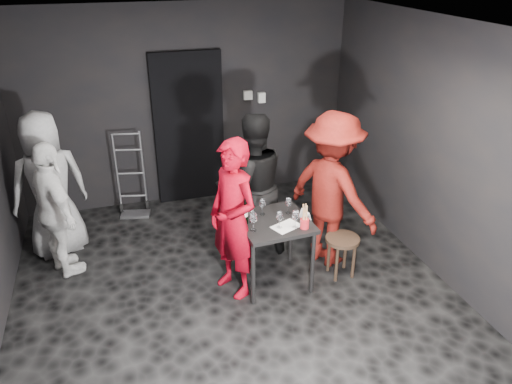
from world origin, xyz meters
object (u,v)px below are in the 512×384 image
object	(u,v)px
bystander_cream	(55,209)
bystander_grey	(47,175)
woman_black	(252,176)
tasting_table	(274,229)
breadstick_cup	(305,217)
man_maroon	(333,177)
wine_bottle	(244,213)
server_red	(233,210)
hand_truck	(134,199)
stool	(342,245)

from	to	relation	value
bystander_cream	bystander_grey	xyz separation A→B (m)	(-0.07, 0.47, 0.20)
woman_black	bystander_cream	size ratio (longest dim) A/B	1.23
tasting_table	bystander_grey	size ratio (longest dim) A/B	0.38
breadstick_cup	bystander_cream	bearing A→B (deg)	155.97
man_maroon	wine_bottle	world-z (taller)	man_maroon
server_red	breadstick_cup	distance (m)	0.72
hand_truck	woman_black	world-z (taller)	woman_black
server_red	bystander_cream	world-z (taller)	server_red
man_maroon	bystander_grey	distance (m)	3.18
bystander_grey	breadstick_cup	size ratio (longest dim) A/B	7.06
bystander_grey	woman_black	bearing A→B (deg)	146.01
hand_truck	stool	size ratio (longest dim) A/B	2.44
server_red	wine_bottle	world-z (taller)	server_red
tasting_table	woman_black	bearing A→B (deg)	93.73
wine_bottle	breadstick_cup	world-z (taller)	wine_bottle
stool	server_red	distance (m)	1.32
woman_black	server_red	bearing A→B (deg)	56.98
bystander_cream	wine_bottle	xyz separation A→B (m)	(1.86, -0.81, 0.08)
hand_truck	tasting_table	world-z (taller)	hand_truck
stool	bystander_grey	distance (m)	3.37
server_red	man_maroon	size ratio (longest dim) A/B	0.90
tasting_table	bystander_grey	distance (m)	2.62
server_red	woman_black	bearing A→B (deg)	124.41
server_red	woman_black	world-z (taller)	woman_black
stool	server_red	size ratio (longest dim) A/B	0.25
server_red	stool	bearing A→B (deg)	60.79
bystander_cream	wine_bottle	world-z (taller)	bystander_cream
server_red	bystander_cream	distance (m)	1.94
stool	man_maroon	size ratio (longest dim) A/B	0.22
server_red	breadstick_cup	bearing A→B (deg)	48.10
tasting_table	wine_bottle	xyz separation A→B (m)	(-0.30, 0.04, 0.22)
stool	woman_black	xyz separation A→B (m)	(-0.80, 0.76, 0.59)
stool	man_maroon	xyz separation A→B (m)	(-0.01, 0.32, 0.67)
server_red	wine_bottle	xyz separation A→B (m)	(0.13, 0.06, -0.08)
woman_black	bystander_cream	xyz separation A→B (m)	(-2.13, 0.20, -0.19)
server_red	bystander_cream	xyz separation A→B (m)	(-1.73, 0.87, -0.16)
bystander_cream	breadstick_cup	world-z (taller)	bystander_cream
woman_black	man_maroon	distance (m)	0.91
stool	wine_bottle	distance (m)	1.17
bystander_cream	hand_truck	bearing A→B (deg)	-60.91
hand_truck	tasting_table	distance (m)	2.47
man_maroon	bystander_cream	size ratio (longest dim) A/B	1.33
hand_truck	man_maroon	bearing A→B (deg)	-29.01
bystander_cream	breadstick_cup	distance (m)	2.64
server_red	bystander_grey	distance (m)	2.25
server_red	wine_bottle	size ratio (longest dim) A/B	6.10
bystander_cream	bystander_grey	bearing A→B (deg)	-16.77
tasting_table	breadstick_cup	distance (m)	0.41
bystander_grey	server_red	bearing A→B (deg)	126.20
tasting_table	server_red	xyz separation A→B (m)	(-0.44, -0.03, 0.30)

